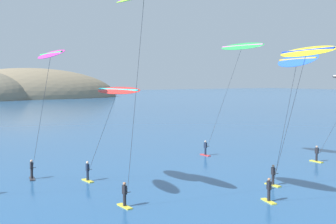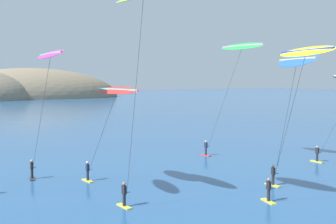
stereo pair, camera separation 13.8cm
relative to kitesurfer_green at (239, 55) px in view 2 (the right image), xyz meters
The scene contains 7 objects.
headland_island 162.68m from the kitesurfer_green, 87.67° to the left, with size 112.61×43.62×27.81m.
kitesurfer_green is the anchor object (origin of this frame).
kitesurfer_magenta 20.47m from the kitesurfer_green, behind, with size 1.44×9.08×10.87m.
kitesurfer_yellow 17.95m from the kitesurfer_green, 119.27° to the right, with size 2.16×6.90×10.70m.
kitesurfer_lime 19.86m from the kitesurfer_green, 148.95° to the right, with size 2.20×6.16×14.15m.
kitesurfer_blue 12.96m from the kitesurfer_green, 113.08° to the right, with size 2.47×5.95×10.64m.
kitesurfer_red 17.55m from the kitesurfer_green, 163.40° to the right, with size 1.48×9.41×8.15m.
Camera 2 is at (-19.72, -9.73, 8.61)m, focal length 45.00 mm.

